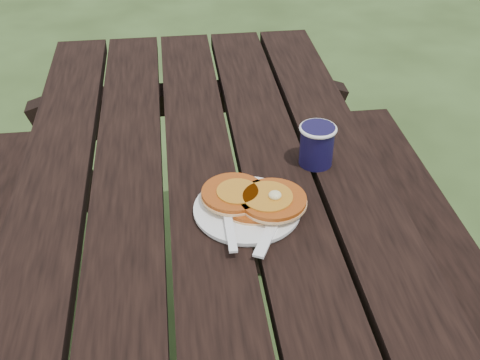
{
  "coord_description": "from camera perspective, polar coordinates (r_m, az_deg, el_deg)",
  "views": [
    {
      "loc": [
        -0.05,
        -0.84,
        1.46
      ],
      "look_at": [
        0.07,
        0.07,
        0.8
      ],
      "focal_mm": 45.0,
      "sensor_mm": 36.0,
      "label": 1
    }
  ],
  "objects": [
    {
      "name": "coffee_cup",
      "position": [
        1.25,
        7.31,
        3.54
      ],
      "size": [
        0.08,
        0.08,
        0.09
      ],
      "rotation": [
        0.0,
        0.0,
        -0.43
      ],
      "color": "#120E34",
      "rests_on": "picnic_table"
    },
    {
      "name": "pancake_stack",
      "position": [
        1.12,
        1.35,
        -1.76
      ],
      "size": [
        0.19,
        0.15,
        0.04
      ],
      "rotation": [
        0.0,
        0.0,
        -0.12
      ],
      "color": "#B34C14",
      "rests_on": "plate"
    },
    {
      "name": "picnic_table",
      "position": [
        1.38,
        -2.47,
        -16.63
      ],
      "size": [
        1.36,
        1.8,
        0.75
      ],
      "color": "black",
      "rests_on": "ground"
    },
    {
      "name": "fork",
      "position": [
        1.06,
        -0.94,
        -4.85
      ],
      "size": [
        0.03,
        0.16,
        0.01
      ],
      "primitive_type": null,
      "rotation": [
        0.0,
        0.0,
        -0.01
      ],
      "color": "white",
      "rests_on": "plate"
    },
    {
      "name": "plate",
      "position": [
        1.13,
        0.68,
        -2.86
      ],
      "size": [
        0.2,
        0.2,
        0.01
      ],
      "primitive_type": "cylinder",
      "rotation": [
        0.0,
        0.0,
        0.01
      ],
      "color": "white",
      "rests_on": "picnic_table"
    },
    {
      "name": "knife",
      "position": [
        1.09,
        3.14,
        -4.22
      ],
      "size": [
        0.1,
        0.17,
        0.0
      ],
      "primitive_type": "cube",
      "rotation": [
        0.0,
        0.0,
        -0.46
      ],
      "color": "white",
      "rests_on": "plate"
    }
  ]
}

